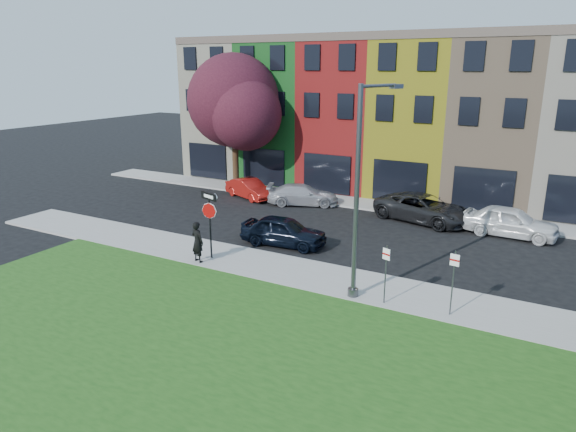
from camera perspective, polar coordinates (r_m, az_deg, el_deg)
The scene contains 15 objects.
ground at distance 19.37m, azimuth -2.39°, elevation -9.64°, with size 120.00×120.00×0.00m, color black.
sidewalk_near at distance 20.98m, azimuth 6.63°, elevation -7.44°, with size 40.00×3.00×0.12m, color gray.
sidewalk_far at distance 33.29m, azimuth 6.58°, elevation 1.59°, with size 40.00×2.40×0.12m, color gray.
rowhouse_block at distance 38.02m, azimuth 11.18°, elevation 10.78°, with size 30.00×10.12×10.00m.
stop_sign at distance 22.91m, azimuth -8.73°, elevation 0.46°, with size 1.01×0.35×3.04m.
man at distance 22.94m, azimuth -10.03°, elevation -2.84°, with size 0.76×0.59×1.85m, color black.
sedan_near at distance 25.09m, azimuth -0.50°, elevation -1.68°, with size 4.36×2.05×1.44m, color black.
parked_car_red at distance 34.20m, azimuth -4.30°, elevation 3.05°, with size 4.13×2.71×1.29m, color maroon.
parked_car_silver at distance 32.47m, azimuth 1.65°, elevation 2.38°, with size 4.82×3.44×1.30m, color #A2A2A6.
parked_car_dark at distance 29.89m, azimuth 14.81°, elevation 0.84°, with size 5.99×3.87×1.54m, color black.
parked_car_white at distance 28.74m, azimuth 23.48°, elevation -0.57°, with size 4.71×2.09×1.57m, color white.
street_lamp at distance 18.65m, azimuth 8.05°, elevation 2.44°, with size 1.01×2.51×7.80m.
parking_sign_a at distance 18.87m, azimuth 10.81°, elevation -5.67°, with size 0.31×0.15×2.22m.
parking_sign_b at distance 18.54m, azimuth 17.90°, elevation -6.33°, with size 0.32×0.10×2.38m.
tree_purple at distance 36.44m, azimuth -5.82°, elevation 12.38°, with size 7.68×6.72×9.26m.
Camera 1 is at (9.10, -14.85, 8.49)m, focal length 32.00 mm.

